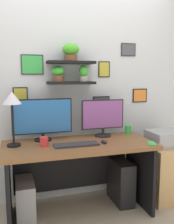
% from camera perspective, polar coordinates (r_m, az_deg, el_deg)
% --- Properties ---
extents(ground_plane, '(8.00, 8.00, 0.00)m').
position_cam_1_polar(ground_plane, '(2.83, -1.77, -21.88)').
color(ground_plane, tan).
extents(back_wall_assembly, '(4.40, 0.24, 2.70)m').
position_cam_1_polar(back_wall_assembly, '(2.88, -4.18, 6.90)').
color(back_wall_assembly, silver).
rests_on(back_wall_assembly, ground).
extents(desk, '(1.51, 0.68, 0.75)m').
position_cam_1_polar(desk, '(2.66, -2.13, -11.27)').
color(desk, brown).
rests_on(desk, ground).
extents(monitor_left, '(0.62, 0.18, 0.44)m').
position_cam_1_polar(monitor_left, '(2.64, -10.12, -1.43)').
color(monitor_left, black).
rests_on(monitor_left, desk).
extents(monitor_right, '(0.49, 0.18, 0.41)m').
position_cam_1_polar(monitor_right, '(2.80, 3.61, -1.08)').
color(monitor_right, black).
rests_on(monitor_right, desk).
extents(keyboard, '(0.44, 0.14, 0.02)m').
position_cam_1_polar(keyboard, '(2.45, -2.41, -7.43)').
color(keyboard, '#2D2D33').
rests_on(keyboard, desk).
extents(computer_mouse, '(0.06, 0.09, 0.03)m').
position_cam_1_polar(computer_mouse, '(2.54, 3.89, -6.78)').
color(computer_mouse, black).
rests_on(computer_mouse, desk).
extents(desk_lamp, '(0.18, 0.18, 0.53)m').
position_cam_1_polar(desk_lamp, '(2.46, -16.69, 2.05)').
color(desk_lamp, black).
rests_on(desk_lamp, desk).
extents(cell_phone, '(0.12, 0.16, 0.01)m').
position_cam_1_polar(cell_phone, '(2.59, 14.45, -6.94)').
color(cell_phone, green).
rests_on(cell_phone, desk).
extents(coffee_mug, '(0.08, 0.08, 0.09)m').
position_cam_1_polar(coffee_mug, '(2.45, -9.73, -6.68)').
color(coffee_mug, red).
rests_on(coffee_mug, desk).
extents(pen_cup, '(0.07, 0.07, 0.10)m').
position_cam_1_polar(pen_cup, '(2.97, 9.37, -3.98)').
color(pen_cup, green).
rests_on(pen_cup, desk).
extents(drawer_cabinet, '(0.44, 0.50, 0.63)m').
position_cam_1_polar(drawer_cabinet, '(3.14, 17.15, -12.80)').
color(drawer_cabinet, tan).
rests_on(drawer_cabinet, ground).
extents(printer, '(0.38, 0.34, 0.17)m').
position_cam_1_polar(printer, '(3.03, 17.47, -5.73)').
color(printer, '#9E9EA3').
rests_on(printer, drawer_cabinet).
extents(computer_tower_left, '(0.18, 0.40, 0.38)m').
position_cam_1_polar(computer_tower_left, '(2.74, -13.89, -18.74)').
color(computer_tower_left, '#99999E').
rests_on(computer_tower_left, ground).
extents(computer_tower_right, '(0.18, 0.40, 0.48)m').
position_cam_1_polar(computer_tower_right, '(2.96, 7.67, -15.34)').
color(computer_tower_right, black).
rests_on(computer_tower_right, ground).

